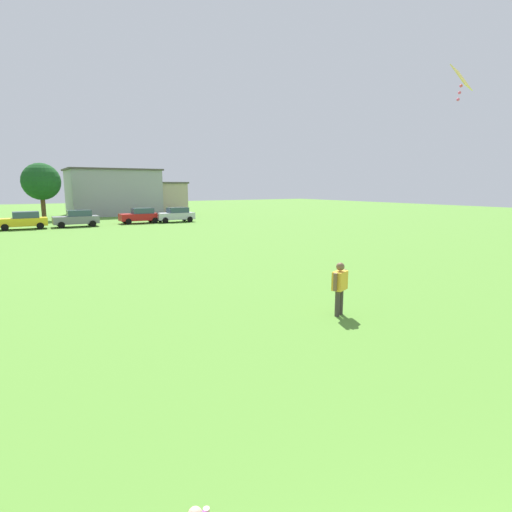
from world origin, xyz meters
The scene contains 10 objects.
ground_plane centered at (0.00, 30.00, 0.00)m, with size 160.00×160.00×0.00m, color #568C33.
adult_bystander centered at (5.36, 9.58, 1.02)m, with size 0.76×0.51×1.72m.
kite centered at (9.74, 8.88, 7.54)m, with size 1.22×0.85×1.09m.
parked_car_yellow_1 centered at (-2.49, 45.27, 0.86)m, with size 4.30×2.02×1.68m.
parked_car_gray_2 centered at (2.28, 45.28, 0.86)m, with size 4.30×2.02×1.68m.
parked_car_red_3 centered at (8.97, 45.96, 0.86)m, with size 4.30×2.02×1.68m.
parked_car_silver_4 centered at (12.88, 45.36, 0.86)m, with size 4.30×2.02×1.68m.
tree_far_right centered at (-0.03, 55.71, 4.62)m, with size 4.40×4.40×6.85m.
house_left centered at (9.48, 61.85, 3.27)m, with size 12.39×9.21×6.51m.
house_right centered at (14.35, 61.85, 2.37)m, with size 10.33×8.72×4.71m.
Camera 1 is at (-3.37, 0.20, 4.08)m, focal length 28.53 mm.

